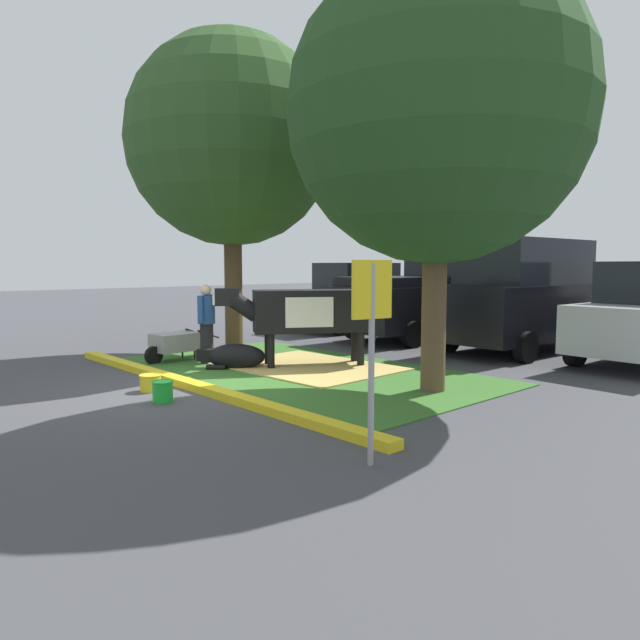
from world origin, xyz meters
The scene contains 16 objects.
ground_plane centered at (0.00, 0.00, 0.00)m, with size 80.00×80.00×0.00m, color #424247.
grass_island centered at (0.12, 2.09, 0.01)m, with size 7.22×4.16×0.02m, color #386B28.
curb_yellow centered at (0.12, -0.14, 0.06)m, with size 8.42×0.24×0.12m, color yellow.
hay_bedding centered at (-0.01, 2.43, 0.03)m, with size 3.20×2.40×0.04m, color tan.
shade_tree_left centered at (-2.58, 2.49, 4.62)m, with size 4.52×4.52×6.89m.
shade_tree_right centered at (2.82, 2.51, 4.20)m, with size 4.51×4.51×6.47m.
cow_holstein centered at (-0.12, 2.54, 1.07)m, with size 1.99×2.84×1.52m.
calf_lying centered at (-0.88, 1.34, 0.24)m, with size 1.15×1.16×0.48m.
person_handler centered at (-1.72, 1.27, 0.84)m, with size 0.34×0.46×1.57m.
wheelbarrow centered at (-2.39, 0.92, 0.39)m, with size 0.66×1.61×0.63m.
parking_sign centered at (4.41, -0.63, 1.41)m, with size 0.13×0.44×2.00m.
bucket_yellow centered at (-0.16, -0.70, 0.14)m, with size 0.34×0.34×0.26m.
bucket_green centered at (0.64, -0.90, 0.16)m, with size 0.31×0.31×0.31m.
hatchback_white centered at (-4.05, 7.93, 0.98)m, with size 2.18×4.48×2.02m.
pickup_truck_black centered at (-1.28, 7.92, 1.11)m, with size 2.41×5.49×2.42m.
suv_black centered at (1.62, 7.54, 1.27)m, with size 2.29×4.68×2.52m.
Camera 1 is at (8.11, -4.68, 1.95)m, focal length 32.29 mm.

